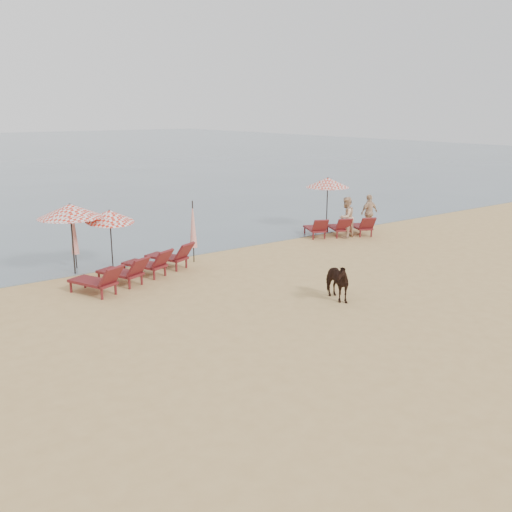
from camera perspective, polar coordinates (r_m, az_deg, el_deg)
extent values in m
plane|color=tan|center=(15.97, 10.70, -7.47)|extent=(120.00, 120.00, 0.00)
cube|color=maroon|center=(19.48, -16.02, -2.50)|extent=(1.31, 1.77, 0.09)
cube|color=maroon|center=(18.80, -14.29, -1.98)|extent=(0.89, 0.78, 0.70)
cube|color=maroon|center=(20.32, -13.46, -1.63)|extent=(1.31, 1.77, 0.09)
cube|color=maroon|center=(19.66, -11.71, -1.10)|extent=(0.89, 0.78, 0.70)
cube|color=maroon|center=(21.20, -11.10, -0.83)|extent=(1.31, 1.77, 0.09)
cube|color=maroon|center=(20.57, -9.36, -0.30)|extent=(0.89, 0.78, 0.70)
cube|color=maroon|center=(22.12, -8.94, -0.10)|extent=(1.31, 1.77, 0.09)
cube|color=maroon|center=(21.52, -7.21, 0.43)|extent=(0.89, 0.78, 0.70)
cube|color=maroon|center=(27.32, 5.88, 2.72)|extent=(1.23, 1.64, 0.09)
cube|color=maroon|center=(26.52, 6.44, 3.01)|extent=(0.83, 0.72, 0.65)
cube|color=maroon|center=(27.71, 8.18, 2.82)|extent=(1.23, 1.64, 0.09)
cube|color=maroon|center=(26.92, 8.80, 3.10)|extent=(0.83, 0.72, 0.65)
cube|color=maroon|center=(28.14, 10.41, 2.91)|extent=(1.23, 1.64, 0.09)
cube|color=maroon|center=(27.37, 11.08, 3.18)|extent=(0.83, 0.72, 0.65)
cylinder|color=black|center=(21.76, -17.86, 1.33)|extent=(0.06, 0.06, 2.43)
cone|color=red|center=(21.54, -18.10, 4.33)|extent=(2.32, 2.32, 0.50)
sphere|color=black|center=(21.50, -18.14, 4.91)|extent=(0.09, 0.09, 0.09)
cylinder|color=black|center=(22.37, -14.27, 1.45)|extent=(0.05, 0.05, 2.06)
cone|color=red|center=(22.18, -14.43, 3.92)|extent=(1.82, 1.86, 0.62)
sphere|color=black|center=(22.15, -14.46, 4.41)|extent=(0.08, 0.08, 0.08)
cylinder|color=black|center=(28.93, 7.11, 5.04)|extent=(0.05, 0.05, 2.43)
cone|color=red|center=(28.77, 7.19, 7.32)|extent=(2.16, 2.16, 0.49)
sphere|color=black|center=(28.74, 7.20, 7.74)|extent=(0.09, 0.09, 0.09)
cylinder|color=black|center=(22.52, -17.70, 1.70)|extent=(0.05, 0.05, 2.38)
cone|color=red|center=(22.46, -17.76, 2.41)|extent=(0.29, 0.29, 1.78)
cylinder|color=black|center=(22.55, -6.30, 2.43)|extent=(0.05, 0.05, 2.46)
cone|color=red|center=(22.49, -6.32, 3.17)|extent=(0.30, 0.30, 1.84)
imported|color=black|center=(18.24, 7.88, -2.46)|extent=(1.01, 1.60, 1.25)
imported|color=tan|center=(27.18, 9.00, 3.84)|extent=(1.07, 0.92, 1.93)
imported|color=tan|center=(29.03, 11.24, 4.29)|extent=(1.07, 0.46, 1.82)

